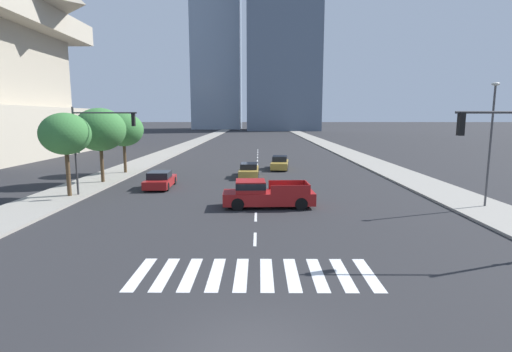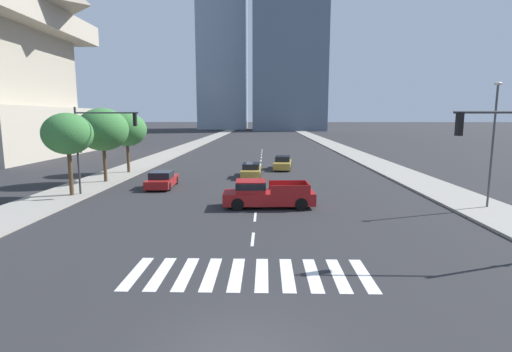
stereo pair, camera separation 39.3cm
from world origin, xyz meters
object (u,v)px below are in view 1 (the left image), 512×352
object	(u,v)px
sedan_gold_0	(280,163)
street_tree_second	(100,130)
street_tree_nearest	(65,134)
sedan_gold_1	(249,170)
traffic_signal_far	(97,135)
pickup_truck	(264,194)
street_lamp_east	(491,135)
street_tree_third	(123,130)
sedan_red_2	(160,180)

from	to	relation	value
sedan_gold_0	street_tree_second	world-z (taller)	street_tree_second
street_tree_nearest	sedan_gold_1	bearing A→B (deg)	38.23
traffic_signal_far	street_tree_second	size ratio (longest dim) A/B	0.99
sedan_gold_1	street_tree_second	xyz separation A→B (m)	(-12.11, -3.76, 3.88)
traffic_signal_far	street_tree_nearest	distance (m)	2.04
pickup_truck	street_lamp_east	bearing A→B (deg)	176.56
street_tree_third	street_tree_second	bearing A→B (deg)	-90.00
street_tree_second	sedan_gold_0	bearing A→B (deg)	31.11
sedan_gold_1	sedan_red_2	bearing A→B (deg)	130.36
sedan_gold_0	traffic_signal_far	bearing A→B (deg)	-36.63
pickup_truck	sedan_gold_0	xyz separation A→B (m)	(1.90, 17.66, -0.18)
sedan_gold_1	traffic_signal_far	size ratio (longest dim) A/B	0.77
street_tree_nearest	street_tree_third	bearing A→B (deg)	90.00
sedan_gold_0	street_lamp_east	bearing A→B (deg)	38.53
pickup_truck	street_tree_third	bearing A→B (deg)	-48.83
street_tree_nearest	pickup_truck	bearing A→B (deg)	-11.31
sedan_gold_1	traffic_signal_far	world-z (taller)	traffic_signal_far
sedan_gold_1	street_tree_second	size ratio (longest dim) A/B	0.77
pickup_truck	sedan_red_2	xyz separation A→B (m)	(-8.08, 6.57, -0.22)
pickup_truck	street_lamp_east	world-z (taller)	street_lamp_east
pickup_truck	traffic_signal_far	xyz separation A→B (m)	(-11.36, 3.09, 3.47)
sedan_gold_1	street_tree_third	bearing A→B (deg)	82.40
sedan_gold_0	street_tree_nearest	bearing A→B (deg)	-39.83
street_tree_second	street_tree_third	bearing A→B (deg)	90.00
sedan_red_2	street_tree_nearest	size ratio (longest dim) A/B	0.78
sedan_red_2	traffic_signal_far	world-z (taller)	traffic_signal_far
sedan_red_2	traffic_signal_far	distance (m)	6.04
pickup_truck	street_tree_third	world-z (taller)	street_tree_third
sedan_red_2	street_tree_second	size ratio (longest dim) A/B	0.72
street_tree_nearest	street_tree_third	distance (m)	11.34
pickup_truck	street_tree_third	distance (m)	19.66
street_tree_second	sedan_red_2	bearing A→B (deg)	-19.64
street_tree_second	street_lamp_east	bearing A→B (deg)	-17.96
traffic_signal_far	pickup_truck	bearing A→B (deg)	-15.22
sedan_gold_1	sedan_red_2	world-z (taller)	same
sedan_gold_0	pickup_truck	bearing A→B (deg)	-0.47
sedan_red_2	street_tree_nearest	xyz separation A→B (m)	(-5.27, -3.90, 3.77)
sedan_gold_0	street_tree_third	xyz separation A→B (m)	(-15.25, -3.65, 3.65)
pickup_truck	street_tree_third	xyz separation A→B (m)	(-13.35, 14.01, 3.47)
sedan_gold_0	street_tree_third	distance (m)	16.10
street_tree_nearest	street_tree_second	bearing A→B (deg)	90.00
sedan_gold_0	street_tree_second	size ratio (longest dim) A/B	0.77
sedan_gold_1	pickup_truck	bearing A→B (deg)	-173.35
sedan_red_2	street_tree_second	world-z (taller)	street_tree_second
street_tree_nearest	street_tree_third	size ratio (longest dim) A/B	0.98
street_tree_nearest	street_tree_second	xyz separation A→B (m)	(0.00, 5.78, 0.10)
sedan_gold_0	street_tree_third	world-z (taller)	street_tree_third
traffic_signal_far	street_tree_third	distance (m)	11.10
sedan_gold_1	street_tree_nearest	world-z (taller)	street_tree_nearest
sedan_red_2	pickup_truck	bearing A→B (deg)	-131.16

